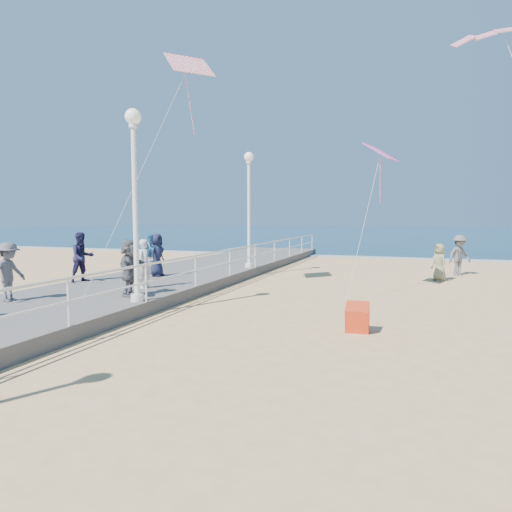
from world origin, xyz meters
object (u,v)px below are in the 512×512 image
(lamp_post_far, at_px, (249,197))
(woman_holding_toddler, at_px, (145,264))
(toddler_held, at_px, (151,248))
(beach_walker_c, at_px, (439,262))
(lamp_post_mid, at_px, (135,185))
(spectator_7, at_px, (82,257))
(spectator_4, at_px, (157,255))
(spectator_5, at_px, (130,268))
(spectator_2, at_px, (9,272))
(box_kite, at_px, (357,320))
(beach_walker_a, at_px, (459,255))

(lamp_post_far, bearing_deg, woman_holding_toddler, -99.03)
(toddler_held, relative_size, beach_walker_c, 0.59)
(lamp_post_mid, height_order, lamp_post_far, same)
(lamp_post_far, bearing_deg, spectator_7, -122.78)
(spectator_4, bearing_deg, lamp_post_mid, -156.09)
(toddler_held, relative_size, spectator_5, 0.56)
(lamp_post_mid, distance_m, spectator_2, 4.33)
(spectator_5, bearing_deg, box_kite, -106.54)
(spectator_4, distance_m, box_kite, 9.74)
(lamp_post_far, height_order, woman_holding_toddler, lamp_post_far)
(toddler_held, bearing_deg, woman_holding_toddler, 143.75)
(lamp_post_far, height_order, toddler_held, lamp_post_far)
(beach_walker_a, height_order, beach_walker_c, beach_walker_a)
(lamp_post_mid, xyz_separation_m, toddler_held, (-0.95, 2.25, -1.94))
(lamp_post_far, xyz_separation_m, spectator_4, (-2.37, -4.14, -2.41))
(toddler_held, bearing_deg, box_kite, -97.79)
(woman_holding_toddler, height_order, box_kite, woman_holding_toddler)
(toddler_held, relative_size, box_kite, 1.58)
(spectator_4, bearing_deg, spectator_2, 168.56)
(woman_holding_toddler, distance_m, beach_walker_c, 12.46)
(lamp_post_mid, height_order, spectator_4, lamp_post_mid)
(spectator_5, bearing_deg, lamp_post_far, -17.00)
(spectator_7, bearing_deg, beach_walker_a, -27.19)
(woman_holding_toddler, bearing_deg, spectator_5, -156.40)
(beach_walker_a, bearing_deg, spectator_5, -170.59)
(toddler_held, xyz_separation_m, box_kite, (7.05, -2.09, -1.42))
(beach_walker_c, relative_size, box_kite, 2.69)
(spectator_2, relative_size, box_kite, 2.79)
(lamp_post_far, bearing_deg, box_kite, -55.40)
(beach_walker_a, bearing_deg, box_kite, -144.66)
(woman_holding_toddler, height_order, spectator_5, spectator_5)
(spectator_5, bearing_deg, spectator_7, 48.50)
(spectator_5, xyz_separation_m, beach_walker_c, (9.04, 9.55, -0.44))
(lamp_post_far, height_order, box_kite, lamp_post_far)
(beach_walker_c, bearing_deg, spectator_2, -80.74)
(woman_holding_toddler, bearing_deg, spectator_7, 89.05)
(spectator_5, relative_size, box_kite, 2.84)
(box_kite, bearing_deg, spectator_7, 162.82)
(box_kite, bearing_deg, spectator_4, 147.33)
(toddler_held, bearing_deg, lamp_post_far, 0.77)
(beach_walker_a, bearing_deg, lamp_post_far, 160.22)
(spectator_4, bearing_deg, toddler_held, -153.46)
(spectator_7, distance_m, beach_walker_a, 16.61)
(spectator_2, bearing_deg, beach_walker_c, -51.29)
(spectator_5, relative_size, beach_walker_a, 0.89)
(beach_walker_a, bearing_deg, spectator_2, -172.97)
(spectator_2, relative_size, beach_walker_c, 1.04)
(lamp_post_far, xyz_separation_m, box_kite, (6.10, -8.85, -3.36))
(lamp_post_far, bearing_deg, beach_walker_a, 20.44)
(toddler_held, relative_size, beach_walker_a, 0.49)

